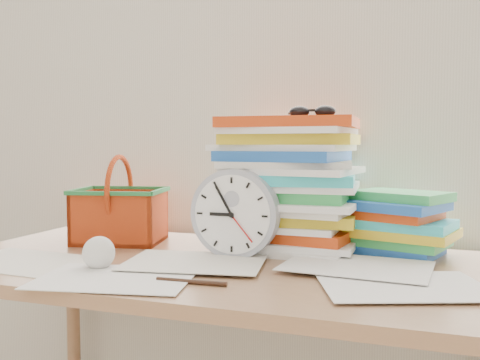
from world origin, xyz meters
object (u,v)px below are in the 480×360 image
at_px(book_stack, 398,223).
at_px(basket, 120,200).
at_px(paper_stack, 289,184).
at_px(desk, 217,291).
at_px(clock, 235,213).

distance_m(book_stack, basket, 0.78).
bearing_deg(paper_stack, basket, -172.45).
xyz_separation_m(book_stack, basket, (-0.78, -0.09, 0.04)).
distance_m(desk, paper_stack, 0.35).
relative_size(desk, paper_stack, 3.78).
distance_m(desk, book_stack, 0.50).
height_order(paper_stack, basket, paper_stack).
bearing_deg(desk, basket, 158.22).
bearing_deg(clock, book_stack, 24.97).
distance_m(desk, clock, 0.20).
bearing_deg(paper_stack, clock, -122.71).
distance_m(clock, basket, 0.40).
bearing_deg(book_stack, desk, -150.53).
bearing_deg(desk, paper_stack, 58.53).
bearing_deg(desk, clock, 62.21).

